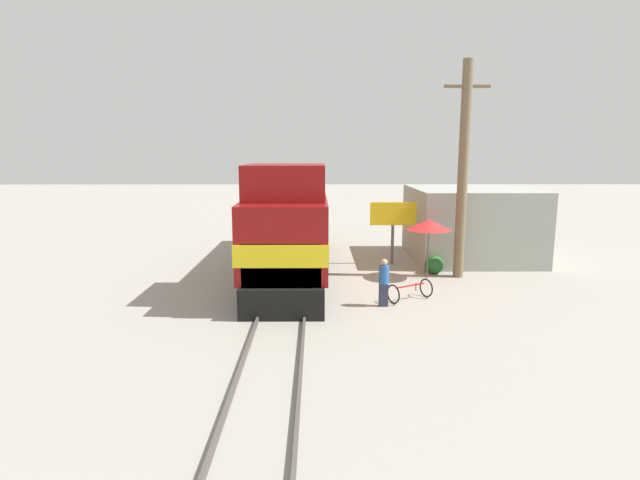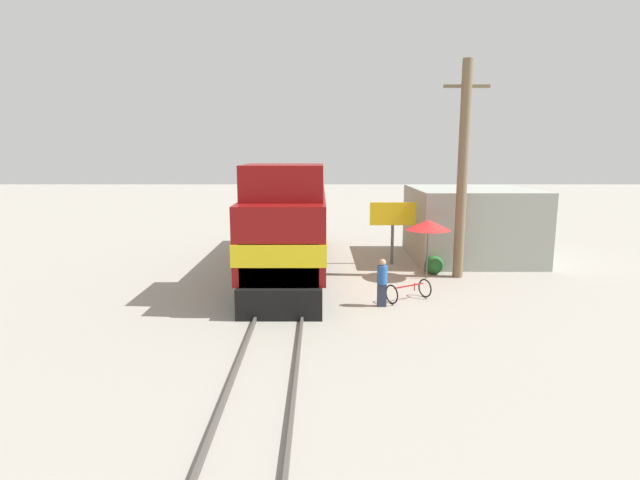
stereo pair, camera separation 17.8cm
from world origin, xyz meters
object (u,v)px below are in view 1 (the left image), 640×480
at_px(utility_pole, 463,170).
at_px(person_bystander, 384,281).
at_px(bicycle, 410,291).
at_px(billboard_sign, 393,218).
at_px(locomotive, 291,227).
at_px(vendor_umbrella, 429,225).

relative_size(utility_pole, person_bystander, 5.33).
bearing_deg(bicycle, billboard_sign, -33.04).
distance_m(utility_pole, bicycle, 5.86).
relative_size(locomotive, utility_pole, 1.62).
bearing_deg(vendor_umbrella, bicycle, -112.48).
distance_m(utility_pole, person_bystander, 6.45).
relative_size(billboard_sign, bicycle, 1.71).
height_order(locomotive, vendor_umbrella, locomotive).
relative_size(vendor_umbrella, bicycle, 1.44).
height_order(utility_pole, vendor_umbrella, utility_pole).
xyz_separation_m(utility_pole, billboard_sign, (-2.40, 2.37, -2.24)).
bearing_deg(bicycle, locomotive, 14.03).
bearing_deg(bicycle, person_bystander, 92.29).
relative_size(vendor_umbrella, billboard_sign, 0.85).
xyz_separation_m(person_bystander, bicycle, (1.02, 0.67, -0.53)).
xyz_separation_m(billboard_sign, person_bystander, (-1.24, -6.36, -1.28)).
distance_m(billboard_sign, bicycle, 5.98).
distance_m(utility_pole, billboard_sign, 4.04).
distance_m(utility_pole, vendor_umbrella, 2.58).
height_order(vendor_umbrella, bicycle, vendor_umbrella).
distance_m(person_bystander, bicycle, 1.33).
bearing_deg(locomotive, vendor_umbrella, -13.34).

